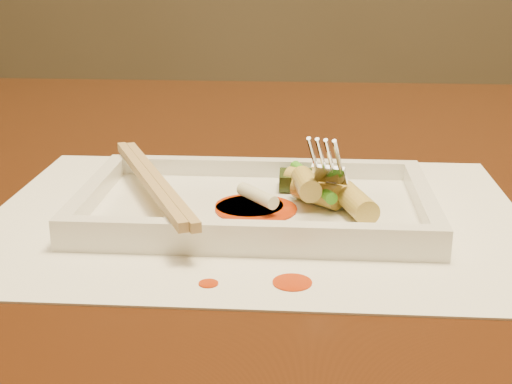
# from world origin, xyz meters

# --- Properties ---
(table) EXTENTS (1.40, 0.90, 0.75)m
(table) POSITION_xyz_m (0.00, 0.00, 0.65)
(table) COLOR black
(table) RESTS_ON ground
(placemat) EXTENTS (0.40, 0.30, 0.00)m
(placemat) POSITION_xyz_m (-0.05, -0.13, 0.75)
(placemat) COLOR white
(placemat) RESTS_ON table
(sauce_splatter_a) EXTENTS (0.02, 0.02, 0.00)m
(sauce_splatter_a) POSITION_xyz_m (-0.02, -0.25, 0.75)
(sauce_splatter_a) COLOR #BC2E05
(sauce_splatter_a) RESTS_ON placemat
(sauce_splatter_b) EXTENTS (0.01, 0.01, 0.00)m
(sauce_splatter_b) POSITION_xyz_m (-0.07, -0.25, 0.75)
(sauce_splatter_b) COLOR #BC2E05
(sauce_splatter_b) RESTS_ON placemat
(plate_base) EXTENTS (0.26, 0.16, 0.01)m
(plate_base) POSITION_xyz_m (-0.05, -0.13, 0.76)
(plate_base) COLOR white
(plate_base) RESTS_ON placemat
(plate_rim_far) EXTENTS (0.26, 0.01, 0.01)m
(plate_rim_far) POSITION_xyz_m (-0.05, -0.06, 0.77)
(plate_rim_far) COLOR white
(plate_rim_far) RESTS_ON plate_base
(plate_rim_near) EXTENTS (0.26, 0.01, 0.01)m
(plate_rim_near) POSITION_xyz_m (-0.05, -0.21, 0.77)
(plate_rim_near) COLOR white
(plate_rim_near) RESTS_ON plate_base
(plate_rim_left) EXTENTS (0.01, 0.14, 0.01)m
(plate_rim_left) POSITION_xyz_m (-0.17, -0.13, 0.77)
(plate_rim_left) COLOR white
(plate_rim_left) RESTS_ON plate_base
(plate_rim_right) EXTENTS (0.01, 0.14, 0.01)m
(plate_rim_right) POSITION_xyz_m (0.08, -0.13, 0.77)
(plate_rim_right) COLOR white
(plate_rim_right) RESTS_ON plate_base
(veg_piece) EXTENTS (0.04, 0.03, 0.01)m
(veg_piece) POSITION_xyz_m (-0.01, -0.09, 0.77)
(veg_piece) COLOR black
(veg_piece) RESTS_ON plate_base
(scallion_white) EXTENTS (0.03, 0.04, 0.01)m
(scallion_white) POSITION_xyz_m (-0.04, -0.15, 0.77)
(scallion_white) COLOR #EAEACC
(scallion_white) RESTS_ON plate_base
(scallion_green) EXTENTS (0.04, 0.08, 0.01)m
(scallion_green) POSITION_xyz_m (-0.00, -0.11, 0.77)
(scallion_green) COLOR #369C19
(scallion_green) RESTS_ON plate_base
(chopstick_a) EXTENTS (0.09, 0.19, 0.01)m
(chopstick_a) POSITION_xyz_m (-0.13, -0.13, 0.78)
(chopstick_a) COLOR tan
(chopstick_a) RESTS_ON plate_rim_near
(chopstick_b) EXTENTS (0.09, 0.19, 0.01)m
(chopstick_b) POSITION_xyz_m (-0.12, -0.13, 0.78)
(chopstick_b) COLOR tan
(chopstick_b) RESTS_ON plate_rim_near
(fork) EXTENTS (0.09, 0.10, 0.14)m
(fork) POSITION_xyz_m (0.02, -0.12, 0.83)
(fork) COLOR silver
(fork) RESTS_ON plate_base
(sauce_blob_0) EXTENTS (0.05, 0.05, 0.00)m
(sauce_blob_0) POSITION_xyz_m (-0.05, -0.14, 0.76)
(sauce_blob_0) COLOR #BC2E05
(sauce_blob_0) RESTS_ON plate_base
(sauce_blob_1) EXTENTS (0.06, 0.06, 0.00)m
(sauce_blob_1) POSITION_xyz_m (-0.04, -0.15, 0.76)
(sauce_blob_1) COLOR #BC2E05
(sauce_blob_1) RESTS_ON plate_base
(rice_cake_0) EXTENTS (0.05, 0.04, 0.02)m
(rice_cake_0) POSITION_xyz_m (-0.00, -0.11, 0.77)
(rice_cake_0) COLOR #D1C161
(rice_cake_0) RESTS_ON plate_base
(rice_cake_1) EXTENTS (0.04, 0.04, 0.02)m
(rice_cake_1) POSITION_xyz_m (0.00, -0.13, 0.77)
(rice_cake_1) COLOR #D1C161
(rice_cake_1) RESTS_ON plate_base
(rice_cake_2) EXTENTS (0.02, 0.04, 0.02)m
(rice_cake_2) POSITION_xyz_m (-0.01, -0.13, 0.78)
(rice_cake_2) COLOR #D1C161
(rice_cake_2) RESTS_ON plate_base
(rice_cake_3) EXTENTS (0.03, 0.05, 0.02)m
(rice_cake_3) POSITION_xyz_m (0.03, -0.15, 0.77)
(rice_cake_3) COLOR #D1C161
(rice_cake_3) RESTS_ON plate_base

